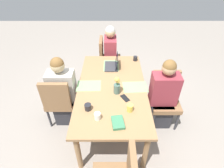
{
  "coord_description": "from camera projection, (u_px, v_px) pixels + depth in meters",
  "views": [
    {
      "loc": [
        -2.08,
        0.0,
        2.42
      ],
      "look_at": [
        0.0,
        0.0,
        0.78
      ],
      "focal_mm": 28.83,
      "sensor_mm": 36.0,
      "label": 1
    }
  ],
  "objects": [
    {
      "name": "laptop_head_right_left_far",
      "position": [
        113.0,
        65.0,
        3.08
      ],
      "size": [
        0.32,
        0.22,
        0.21
      ],
      "color": "#38383D",
      "rests_on": "dining_table"
    },
    {
      "name": "chair_head_right_left_far",
      "position": [
        107.0,
        57.0,
        3.84
      ],
      "size": [
        0.44,
        0.44,
        0.9
      ],
      "color": "olive",
      "rests_on": "ground_plane"
    },
    {
      "name": "ground_plane",
      "position": [
        112.0,
        119.0,
        3.13
      ],
      "size": [
        10.0,
        10.0,
        0.0
      ],
      "primitive_type": "plane",
      "color": "gray"
    },
    {
      "name": "placemat_far_left_near",
      "position": [
        89.0,
        86.0,
        2.7
      ],
      "size": [
        0.27,
        0.37,
        0.0
      ],
      "primitive_type": "cube",
      "rotation": [
        0.0,
        0.0,
        -1.54
      ],
      "color": "#7FAD70",
      "rests_on": "dining_table"
    },
    {
      "name": "person_near_left_mid",
      "position": [
        162.0,
        98.0,
        2.79
      ],
      "size": [
        0.36,
        0.4,
        1.19
      ],
      "color": "#2D2D33",
      "rests_on": "ground_plane"
    },
    {
      "name": "placemat_near_left_mid",
      "position": [
        135.0,
        87.0,
        2.67
      ],
      "size": [
        0.28,
        0.38,
        0.0
      ],
      "primitive_type": "cube",
      "rotation": [
        0.0,
        0.0,
        1.63
      ],
      "color": "#7FAD70",
      "rests_on": "dining_table"
    },
    {
      "name": "coffee_mug_centre_right",
      "position": [
        98.0,
        116.0,
        2.16
      ],
      "size": [
        0.08,
        0.08,
        0.09
      ],
      "primitive_type": "cylinder",
      "color": "white",
      "rests_on": "dining_table"
    },
    {
      "name": "coffee_mug_centre_left",
      "position": [
        88.0,
        107.0,
        2.29
      ],
      "size": [
        0.09,
        0.09,
        0.08
      ],
      "primitive_type": "cylinder",
      "color": "#232328",
      "rests_on": "dining_table"
    },
    {
      "name": "dining_table",
      "position": [
        112.0,
        90.0,
        2.73
      ],
      "size": [
        1.84,
        1.01,
        0.73
      ],
      "color": "#9E754C",
      "rests_on": "ground_plane"
    },
    {
      "name": "coffee_mug_near_right",
      "position": [
        135.0,
        59.0,
        3.25
      ],
      "size": [
        0.07,
        0.07,
        0.08
      ],
      "primitive_type": "cylinder",
      "color": "#232328",
      "rests_on": "dining_table"
    },
    {
      "name": "coffee_mug_near_left",
      "position": [
        130.0,
        108.0,
        2.27
      ],
      "size": [
        0.08,
        0.08,
        0.1
      ],
      "primitive_type": "cylinder",
      "color": "#DBC64C",
      "rests_on": "dining_table"
    },
    {
      "name": "placemat_head_right_left_far",
      "position": [
        111.0,
        66.0,
        3.14
      ],
      "size": [
        0.36,
        0.26,
        0.0
      ],
      "primitive_type": "cube",
      "rotation": [
        0.0,
        0.0,
        3.13
      ],
      "color": "#7FAD70",
      "rests_on": "dining_table"
    },
    {
      "name": "book_red_cover",
      "position": [
        118.0,
        122.0,
        2.12
      ],
      "size": [
        0.22,
        0.17,
        0.04
      ],
      "primitive_type": "cube",
      "rotation": [
        0.0,
        0.0,
        0.14
      ],
      "color": "#3D7F56",
      "rests_on": "dining_table"
    },
    {
      "name": "flower_vase",
      "position": [
        117.0,
        85.0,
        2.49
      ],
      "size": [
        0.09,
        0.09,
        0.27
      ],
      "color": "#4C6B60",
      "rests_on": "dining_table"
    },
    {
      "name": "person_head_right_left_far",
      "position": [
        111.0,
        57.0,
        3.77
      ],
      "size": [
        0.4,
        0.36,
        1.19
      ],
      "color": "#2D2D33",
      "rests_on": "ground_plane"
    },
    {
      "name": "phone_black",
      "position": [
        125.0,
        98.0,
        2.48
      ],
      "size": [
        0.17,
        0.14,
        0.01
      ],
      "primitive_type": "cube",
      "rotation": [
        0.0,
        0.0,
        0.53
      ],
      "color": "black",
      "rests_on": "dining_table"
    },
    {
      "name": "person_far_left_near",
      "position": [
        64.0,
        95.0,
        2.84
      ],
      "size": [
        0.36,
        0.4,
        1.19
      ],
      "color": "#2D2D33",
      "rests_on": "ground_plane"
    },
    {
      "name": "chair_near_left_mid",
      "position": [
        165.0,
        96.0,
        2.86
      ],
      "size": [
        0.44,
        0.44,
        0.9
      ],
      "color": "olive",
      "rests_on": "ground_plane"
    },
    {
      "name": "chair_far_left_near",
      "position": [
        59.0,
        99.0,
        2.8
      ],
      "size": [
        0.44,
        0.44,
        0.9
      ],
      "color": "olive",
      "rests_on": "ground_plane"
    }
  ]
}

